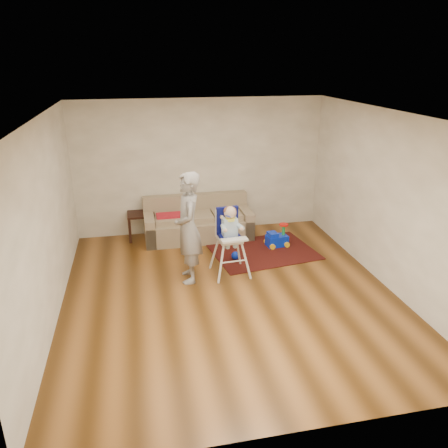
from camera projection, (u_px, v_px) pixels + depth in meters
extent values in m
plane|color=#46290D|center=(229.00, 293.00, 6.76)|extent=(5.50, 5.50, 0.00)
cube|color=beige|center=(200.00, 167.00, 8.79)|extent=(5.00, 0.04, 2.70)
cube|color=beige|center=(46.00, 224.00, 5.80)|extent=(0.04, 5.50, 2.70)
cube|color=beige|center=(387.00, 200.00, 6.75)|extent=(0.04, 5.50, 2.70)
cube|color=white|center=(230.00, 115.00, 5.79)|extent=(5.00, 5.50, 0.04)
cube|color=#B71B2B|center=(169.00, 215.00, 8.49)|extent=(0.48, 0.31, 0.04)
cube|color=black|center=(263.00, 251.00, 8.20)|extent=(2.03, 1.64, 0.01)
sphere|color=#0929D7|center=(235.00, 256.00, 7.82)|extent=(0.15, 0.15, 0.15)
cylinder|color=#0929D7|center=(228.00, 216.00, 6.89)|extent=(0.02, 0.12, 0.01)
imported|color=gray|center=(188.00, 228.00, 6.87)|extent=(0.45, 0.67, 1.80)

